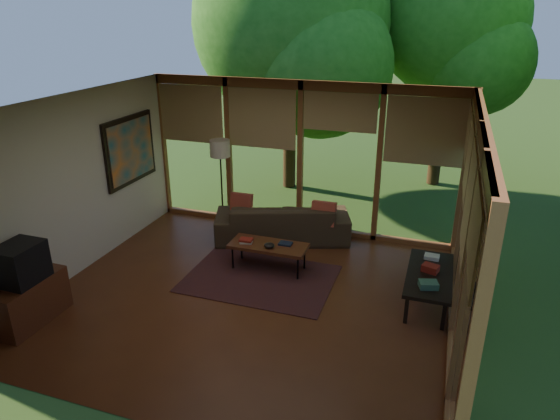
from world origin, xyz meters
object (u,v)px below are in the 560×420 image
(media_cabinet, at_px, (27,301))
(floor_lamp, at_px, (220,153))
(sofa, at_px, (282,221))
(coffee_table, at_px, (268,246))
(side_console, at_px, (429,276))
(television, at_px, (20,263))

(media_cabinet, xyz_separation_m, floor_lamp, (1.08, 3.63, 1.11))
(media_cabinet, height_order, floor_lamp, floor_lamp)
(sofa, distance_m, media_cabinet, 4.16)
(coffee_table, bearing_deg, sofa, 97.70)
(media_cabinet, height_order, side_console, media_cabinet)
(coffee_table, bearing_deg, television, -136.43)
(media_cabinet, distance_m, coffee_table, 3.39)
(floor_lamp, height_order, coffee_table, floor_lamp)
(coffee_table, bearing_deg, media_cabinet, -136.67)
(coffee_table, distance_m, side_console, 2.42)
(sofa, relative_size, coffee_table, 1.93)
(sofa, distance_m, side_console, 2.89)
(sofa, bearing_deg, floor_lamp, -27.49)
(sofa, distance_m, television, 4.18)
(media_cabinet, distance_m, floor_lamp, 3.95)
(floor_lamp, distance_m, coffee_table, 2.16)
(coffee_table, height_order, side_console, side_console)
(floor_lamp, bearing_deg, side_console, -21.64)
(media_cabinet, xyz_separation_m, television, (0.02, 0.00, 0.55))
(sofa, relative_size, side_console, 1.65)
(sofa, height_order, media_cabinet, sofa)
(media_cabinet, xyz_separation_m, side_console, (4.87, 2.13, 0.11))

